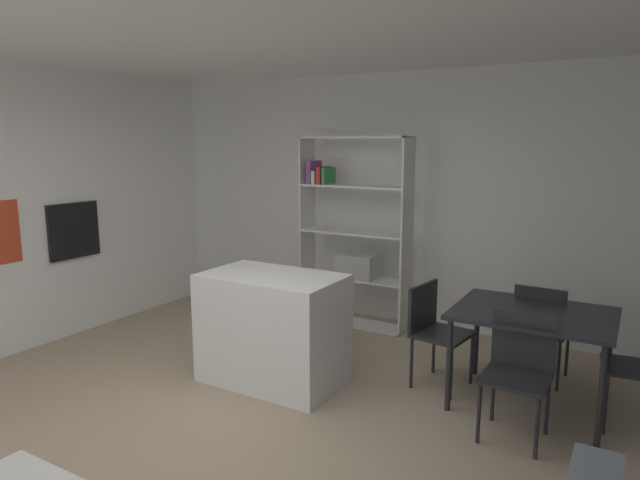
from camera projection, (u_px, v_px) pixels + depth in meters
name	position (u px, v px, depth m)	size (l,w,h in m)	color
ground_plane	(219.00, 432.00, 3.95)	(9.32, 9.32, 0.00)	tan
ceiling_slab	(205.00, 15.00, 3.46)	(6.78, 6.11, 0.06)	white
back_partition	(391.00, 200.00, 6.28)	(6.78, 0.06, 2.79)	silver
built_in_oven	(74.00, 230.00, 5.83)	(0.06, 0.58, 0.58)	black
kitchen_island	(273.00, 328.00, 4.73)	(1.17, 0.72, 0.94)	white
open_bookshelf	(352.00, 237.00, 6.16)	(1.25, 0.32, 2.10)	white
dining_table	(533.00, 321.00, 4.24)	(1.16, 0.92, 0.76)	#232328
dining_chair_island_side	(433.00, 324.00, 4.67)	(0.48, 0.51, 0.86)	#232328
dining_chair_far	(541.00, 324.00, 4.69)	(0.44, 0.45, 0.86)	#232328
dining_chair_near	(519.00, 364.00, 3.85)	(0.45, 0.44, 0.85)	#232328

